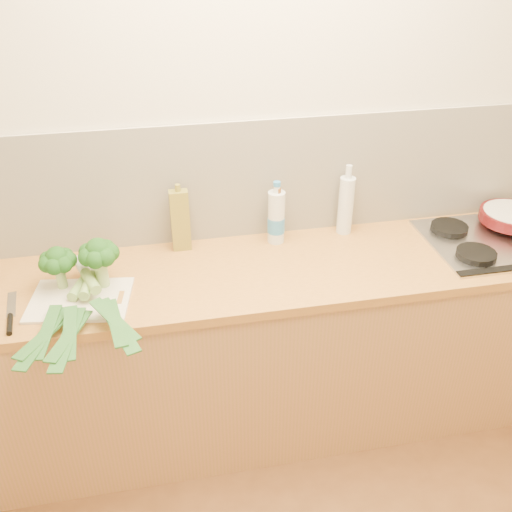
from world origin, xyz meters
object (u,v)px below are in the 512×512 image
Objects in this scene: chefs_knife at (10,319)px; skillet at (512,216)px; gas_hob at (493,240)px; chopping_board at (80,300)px.

skillet reaches higher than chefs_knife.
gas_hob is 2.05× the size of chefs_knife.
chopping_board is 0.26m from chefs_knife.
skillet reaches higher than chopping_board.
chefs_knife is at bearing -153.80° from chopping_board.
chopping_board is at bearing -176.92° from gas_hob.
chefs_knife is (-0.24, -0.08, 0.00)m from chopping_board.
gas_hob is 2.05m from chefs_knife.
gas_hob is 1.80m from chopping_board.
skillet is (0.15, 0.11, 0.05)m from gas_hob.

